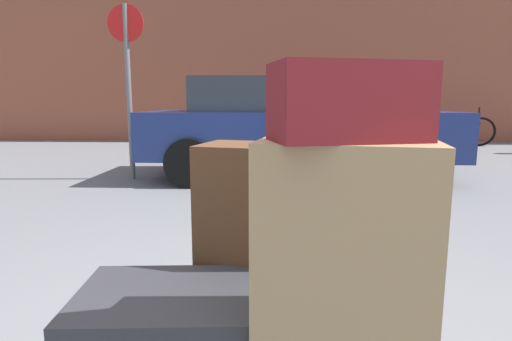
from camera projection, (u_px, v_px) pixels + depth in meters
The scene contains 9 objects.
suitcase_tan_front_left at pixel (342, 275), 1.03m from camera, with size 0.43×0.21×0.67m, color #9E7F56.
suitcase_brown_rear_left at pixel (248, 227), 1.52m from camera, with size 0.33×0.26×0.61m, color #51331E.
suitcase_charcoal_stacked_top at pixel (176, 323), 1.24m from camera, with size 0.58×0.40×0.20m, color #2D2D33.
duffel_bag_maroon_topmost_pile at pixel (349, 102), 0.96m from camera, with size 0.35×0.18×0.18m, color maroon.
parked_car at pixel (294, 125), 6.03m from camera, with size 4.31×1.94×1.42m.
bicycle_leaning at pixel (458, 131), 10.36m from camera, with size 1.75×0.28×0.96m.
bollard_kerb_near at pixel (386, 140), 8.91m from camera, with size 0.20×0.20×0.56m, color #72665B.
bollard_kerb_mid at pixel (444, 140), 8.85m from camera, with size 0.20×0.20×0.56m, color #72665B.
no_parking_sign at pixel (128, 73), 5.72m from camera, with size 0.50×0.07×2.39m.
Camera 1 is at (0.11, -1.25, 1.10)m, focal length 29.17 mm.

